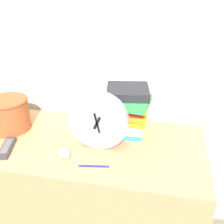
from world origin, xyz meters
TOP-DOWN VIEW (x-y plane):
  - wall_back at (0.00, 0.62)m, footprint 6.00×0.04m
  - desk at (0.00, 0.28)m, footprint 1.35×0.55m
  - desk_clock at (0.17, 0.25)m, footprint 0.28×0.05m
  - book_stack at (0.27, 0.40)m, footprint 0.26×0.24m
  - basket at (-0.33, 0.33)m, footprint 0.21×0.21m
  - tv_remote at (-0.25, 0.14)m, footprint 0.09×0.17m
  - crumpled_paper_ball at (0.04, 0.14)m, footprint 0.05×0.05m
  - pen at (0.18, 0.10)m, footprint 0.13×0.03m

SIDE VIEW (x-z plane):
  - desk at x=0.00m, z-range 0.00..0.73m
  - pen at x=0.18m, z-range 0.73..0.74m
  - tv_remote at x=-0.25m, z-range 0.73..0.75m
  - crumpled_paper_ball at x=0.04m, z-range 0.73..0.78m
  - basket at x=-0.33m, z-range 0.73..0.90m
  - book_stack at x=0.27m, z-range 0.74..0.99m
  - desk_clock at x=0.17m, z-range 0.73..1.01m
  - wall_back at x=0.00m, z-range 0.00..2.40m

